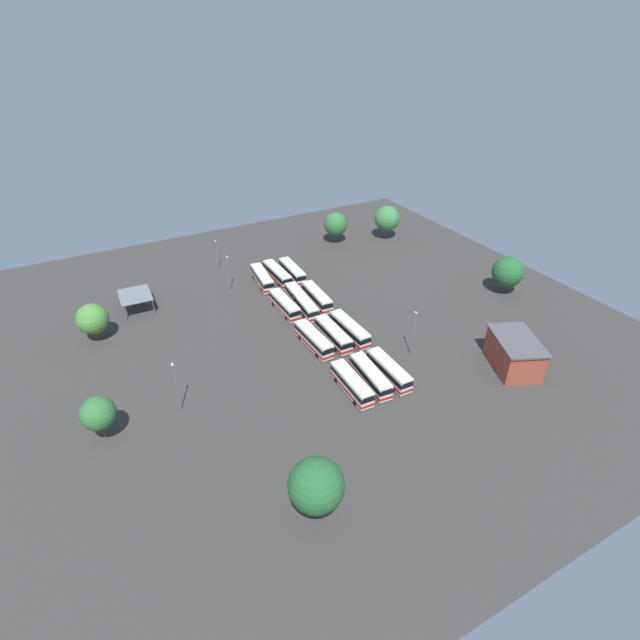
# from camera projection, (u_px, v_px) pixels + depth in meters

# --- Properties ---
(ground_plane) EXTENTS (122.50, 122.50, 0.00)m
(ground_plane) POSITION_uv_depth(u_px,v_px,m) (316.00, 324.00, 103.16)
(ground_plane) COLOR #383533
(bus_row0_slot0) EXTENTS (11.31, 3.75, 3.37)m
(bus_row0_slot0) POSITION_uv_depth(u_px,v_px,m) (262.00, 278.00, 117.31)
(bus_row0_slot0) COLOR silver
(bus_row0_slot0) RESTS_ON ground_plane
(bus_row0_slot1) EXTENTS (11.49, 2.69, 3.37)m
(bus_row0_slot1) POSITION_uv_depth(u_px,v_px,m) (277.00, 274.00, 119.16)
(bus_row0_slot1) COLOR silver
(bus_row0_slot1) RESTS_ON ground_plane
(bus_row0_slot2) EXTENTS (11.22, 3.05, 3.37)m
(bus_row0_slot2) POSITION_uv_depth(u_px,v_px,m) (292.00, 271.00, 120.39)
(bus_row0_slot2) COLOR silver
(bus_row0_slot2) RESTS_ON ground_plane
(bus_row1_slot0) EXTENTS (10.93, 2.68, 3.37)m
(bus_row1_slot0) POSITION_uv_depth(u_px,v_px,m) (285.00, 305.00, 106.51)
(bus_row1_slot0) COLOR silver
(bus_row1_slot0) RESTS_ON ground_plane
(bus_row1_slot1) EXTENTS (14.19, 3.67, 3.37)m
(bus_row1_slot1) POSITION_uv_depth(u_px,v_px,m) (301.00, 301.00, 107.83)
(bus_row1_slot1) COLOR silver
(bus_row1_slot1) RESTS_ON ground_plane
(bus_row1_slot2) EXTENTS (11.26, 3.21, 3.37)m
(bus_row1_slot2) POSITION_uv_depth(u_px,v_px,m) (317.00, 297.00, 109.45)
(bus_row1_slot2) COLOR silver
(bus_row1_slot2) RESTS_ON ground_plane
(bus_row2_slot0) EXTENTS (11.35, 2.85, 3.37)m
(bus_row2_slot0) POSITION_uv_depth(u_px,v_px,m) (314.00, 339.00, 95.25)
(bus_row2_slot0) COLOR silver
(bus_row2_slot0) RESTS_ON ground_plane
(bus_row2_slot1) EXTENTS (11.24, 2.81, 3.37)m
(bus_row2_slot1) POSITION_uv_depth(u_px,v_px,m) (333.00, 334.00, 96.78)
(bus_row2_slot1) COLOR silver
(bus_row2_slot1) RESTS_ON ground_plane
(bus_row2_slot2) EXTENTS (11.73, 2.72, 3.37)m
(bus_row2_slot2) POSITION_uv_depth(u_px,v_px,m) (350.00, 329.00, 98.30)
(bus_row2_slot2) COLOR silver
(bus_row2_slot2) RESTS_ON ground_plane
(bus_row3_slot0) EXTENTS (10.89, 2.93, 3.37)m
(bus_row3_slot0) POSITION_uv_depth(u_px,v_px,m) (352.00, 384.00, 83.84)
(bus_row3_slot0) COLOR silver
(bus_row3_slot0) RESTS_ON ground_plane
(bus_row3_slot1) EXTENTS (11.18, 3.45, 3.37)m
(bus_row3_slot1) POSITION_uv_depth(u_px,v_px,m) (370.00, 376.00, 85.58)
(bus_row3_slot1) COLOR silver
(bus_row3_slot1) RESTS_ON ground_plane
(bus_row3_slot2) EXTENTS (11.00, 2.82, 3.37)m
(bus_row3_slot2) POSITION_uv_depth(u_px,v_px,m) (389.00, 370.00, 86.97)
(bus_row3_slot2) COLOR silver
(bus_row3_slot2) RESTS_ON ground_plane
(depot_building) EXTENTS (13.36, 11.28, 6.25)m
(depot_building) POSITION_uv_depth(u_px,v_px,m) (514.00, 353.00, 89.02)
(depot_building) COLOR #99422D
(depot_building) RESTS_ON ground_plane
(maintenance_shelter) EXTENTS (8.32, 6.95, 3.65)m
(maintenance_shelter) POSITION_uv_depth(u_px,v_px,m) (135.00, 295.00, 106.64)
(maintenance_shelter) COLOR slate
(maintenance_shelter) RESTS_ON ground_plane
(lamp_post_mid_lot) EXTENTS (0.56, 0.28, 8.82)m
(lamp_post_mid_lot) POSITION_uv_depth(u_px,v_px,m) (229.00, 272.00, 113.21)
(lamp_post_mid_lot) COLOR slate
(lamp_post_mid_lot) RESTS_ON ground_plane
(lamp_post_far_corner) EXTENTS (0.56, 0.28, 9.36)m
(lamp_post_far_corner) POSITION_uv_depth(u_px,v_px,m) (176.00, 385.00, 78.34)
(lamp_post_far_corner) COLOR slate
(lamp_post_far_corner) RESTS_ON ground_plane
(lamp_post_by_building) EXTENTS (0.56, 0.28, 9.66)m
(lamp_post_by_building) POSITION_uv_depth(u_px,v_px,m) (413.00, 332.00, 91.08)
(lamp_post_by_building) COLOR slate
(lamp_post_by_building) RESTS_ON ground_plane
(lamp_post_near_entrance) EXTENTS (0.56, 0.28, 7.44)m
(lamp_post_near_entrance) POSITION_uv_depth(u_px,v_px,m) (217.00, 253.00, 123.97)
(lamp_post_near_entrance) COLOR slate
(lamp_post_near_entrance) RESTS_ON ground_plane
(tree_northwest) EXTENTS (7.23, 7.23, 9.69)m
(tree_northwest) POSITION_uv_depth(u_px,v_px,m) (316.00, 485.00, 60.54)
(tree_northwest) COLOR brown
(tree_northwest) RESTS_ON ground_plane
(tree_south_edge) EXTENTS (7.16, 7.16, 9.53)m
(tree_south_edge) POSITION_uv_depth(u_px,v_px,m) (387.00, 219.00, 139.61)
(tree_south_edge) COLOR brown
(tree_south_edge) RESTS_ON ground_plane
(tree_east_edge) EXTENTS (7.19, 7.19, 8.96)m
(tree_east_edge) POSITION_uv_depth(u_px,v_px,m) (508.00, 272.00, 112.15)
(tree_east_edge) COLOR brown
(tree_east_edge) RESTS_ON ground_plane
(tree_north_edge) EXTENTS (6.14, 6.14, 7.89)m
(tree_north_edge) POSITION_uv_depth(u_px,v_px,m) (93.00, 319.00, 95.87)
(tree_north_edge) COLOR brown
(tree_north_edge) RESTS_ON ground_plane
(tree_west_edge) EXTENTS (6.57, 6.57, 8.66)m
(tree_west_edge) POSITION_uv_depth(u_px,v_px,m) (336.00, 224.00, 137.37)
(tree_west_edge) COLOR brown
(tree_west_edge) RESTS_ON ground_plane
(tree_northeast) EXTENTS (5.29, 5.29, 7.73)m
(tree_northeast) POSITION_uv_depth(u_px,v_px,m) (98.00, 413.00, 72.85)
(tree_northeast) COLOR brown
(tree_northeast) RESTS_ON ground_plane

